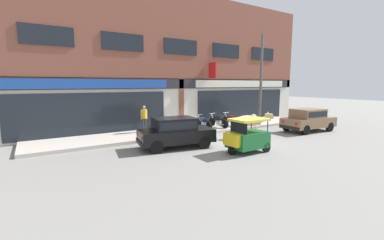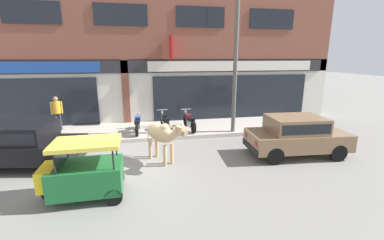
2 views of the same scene
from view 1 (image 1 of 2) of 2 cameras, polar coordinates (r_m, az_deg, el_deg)
The scene contains 12 objects.
ground_plane at distance 13.79m, azimuth 8.35°, elevation -4.81°, with size 90.00×90.00×0.00m, color gray.
sidewalk at distance 16.68m, azimuth 0.12°, elevation -2.19°, with size 19.00×2.96×0.17m, color #B7AFA3.
shop_building at distance 17.96m, azimuth -2.91°, elevation 12.22°, with size 23.00×1.40×9.15m.
cow at distance 14.52m, azimuth 12.80°, elevation -0.24°, with size 1.35×1.91×1.61m.
car_0 at distance 12.28m, azimuth -3.73°, elevation -2.46°, with size 3.79×2.18×1.46m.
car_1 at distance 18.10m, azimuth 24.41°, elevation 0.23°, with size 3.69×1.83×1.46m.
auto_rickshaw at distance 11.75m, azimuth 12.03°, elevation -3.86°, with size 2.00×1.19×1.52m.
motorcycle_0 at distance 16.53m, azimuth 2.61°, elevation -0.64°, with size 0.52×1.81×0.88m.
motorcycle_1 at distance 17.32m, azimuth 5.86°, elevation -0.28°, with size 0.52×1.81×0.88m.
motorcycle_2 at distance 17.99m, azimuth 8.91°, elevation -0.02°, with size 0.52×1.81×0.88m.
pedestrian at distance 15.62m, azimuth -10.60°, elevation 0.94°, with size 0.47×0.32×1.60m.
utility_pole at distance 18.64m, azimuth 15.08°, elevation 8.50°, with size 0.18×0.18×6.24m, color #595651.
Camera 1 is at (-8.77, -10.19, 3.05)m, focal length 24.00 mm.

